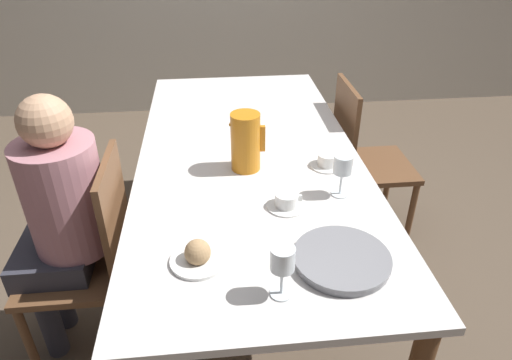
{
  "coord_description": "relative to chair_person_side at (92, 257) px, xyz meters",
  "views": [
    {
      "loc": [
        -0.16,
        -1.82,
        1.73
      ],
      "look_at": [
        0.0,
        -0.31,
        0.8
      ],
      "focal_mm": 32.0,
      "sensor_mm": 36.0,
      "label": 1
    }
  ],
  "objects": [
    {
      "name": "red_pitcher",
      "position": [
        0.65,
        0.2,
        0.39
      ],
      "size": [
        0.15,
        0.12,
        0.25
      ],
      "color": "orange",
      "rests_on": "dining_table"
    },
    {
      "name": "bread_plate",
      "position": [
        0.45,
        -0.37,
        0.29
      ],
      "size": [
        0.18,
        0.18,
        0.08
      ],
      "color": "white",
      "rests_on": "dining_table"
    },
    {
      "name": "ground_plane",
      "position": [
        0.68,
        0.33,
        -0.48
      ],
      "size": [
        20.0,
        20.0,
        0.0
      ],
      "primitive_type": "plane",
      "color": "brown"
    },
    {
      "name": "chair_opposite",
      "position": [
        1.35,
        0.7,
        0.0
      ],
      "size": [
        0.42,
        0.42,
        0.92
      ],
      "rotation": [
        0.0,
        0.0,
        -1.57
      ],
      "color": "brown",
      "rests_on": "ground_plane"
    },
    {
      "name": "person_seated",
      "position": [
        -0.09,
        0.03,
        0.21
      ],
      "size": [
        0.39,
        0.41,
        1.17
      ],
      "rotation": [
        0.0,
        0.0,
        1.57
      ],
      "color": "#33333D",
      "rests_on": "ground_plane"
    },
    {
      "name": "teacup_near_person",
      "position": [
        0.78,
        -0.1,
        0.29
      ],
      "size": [
        0.15,
        0.15,
        0.06
      ],
      "color": "white",
      "rests_on": "dining_table"
    },
    {
      "name": "teacup_across",
      "position": [
        1.0,
        0.18,
        0.29
      ],
      "size": [
        0.15,
        0.15,
        0.06
      ],
      "color": "white",
      "rests_on": "dining_table"
    },
    {
      "name": "wine_glass_juice",
      "position": [
        0.69,
        -0.54,
        0.39
      ],
      "size": [
        0.07,
        0.07,
        0.17
      ],
      "color": "white",
      "rests_on": "dining_table"
    },
    {
      "name": "serving_tray",
      "position": [
        0.9,
        -0.43,
        0.28
      ],
      "size": [
        0.31,
        0.31,
        0.03
      ],
      "color": "gray",
      "rests_on": "dining_table"
    },
    {
      "name": "chair_person_side",
      "position": [
        0.0,
        0.0,
        0.0
      ],
      "size": [
        0.42,
        0.42,
        0.92
      ],
      "rotation": [
        0.0,
        0.0,
        1.57
      ],
      "color": "brown",
      "rests_on": "ground_plane"
    },
    {
      "name": "wine_glass_water",
      "position": [
        1.0,
        -0.04,
        0.39
      ],
      "size": [
        0.07,
        0.07,
        0.17
      ],
      "color": "white",
      "rests_on": "dining_table"
    },
    {
      "name": "dining_table",
      "position": [
        0.68,
        0.33,
        0.18
      ],
      "size": [
        0.98,
        2.1,
        0.75
      ],
      "color": "silver",
      "rests_on": "ground_plane"
    }
  ]
}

